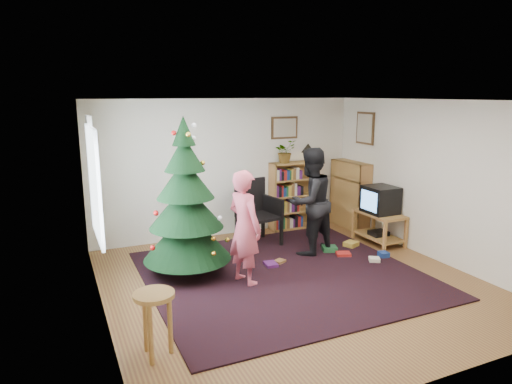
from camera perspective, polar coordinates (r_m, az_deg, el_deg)
name	(u,v)px	position (r m, az deg, el deg)	size (l,w,h in m)	color
floor	(292,282)	(6.52, 4.56, -11.18)	(5.00, 5.00, 0.00)	brown
ceiling	(296,100)	(5.99, 4.98, 11.35)	(5.00, 5.00, 0.00)	white
wall_back	(228,168)	(8.37, -3.56, 3.01)	(5.00, 0.02, 2.50)	silver
wall_front	(436,254)	(4.21, 21.58, -7.17)	(5.00, 0.02, 2.50)	silver
wall_left	(98,215)	(5.41, -19.10, -2.76)	(0.02, 5.00, 2.50)	silver
wall_right	(434,181)	(7.65, 21.39, 1.31)	(0.02, 5.00, 2.50)	silver
rug	(282,274)	(6.76, 3.32, -10.19)	(3.80, 3.60, 0.02)	black
window_pane	(94,184)	(5.95, -19.54, 0.98)	(0.04, 1.20, 1.40)	silver
curtain	(93,174)	(6.64, -19.74, 2.08)	(0.06, 0.35, 1.60)	white
picture_back	(284,128)	(8.73, 3.58, 8.03)	(0.55, 0.03, 0.42)	#4C3319
picture_right	(365,128)	(8.84, 13.50, 7.77)	(0.03, 0.50, 0.60)	#4C3319
christmas_tree	(186,211)	(6.55, -8.72, -2.34)	(1.26, 1.26, 2.29)	#3F2816
bookshelf_back	(294,195)	(8.87, 4.72, -0.32)	(0.95, 0.30, 1.30)	#AD753E
bookshelf_right	(350,194)	(9.10, 11.68, -0.23)	(0.30, 0.95, 1.30)	#AD753E
tv_stand	(379,225)	(8.31, 15.12, -3.99)	(0.51, 0.92, 0.55)	#AD753E
crt_tv	(380,200)	(8.20, 15.28, -0.92)	(0.50, 0.54, 0.47)	black
armchair	(256,209)	(7.95, -0.01, -2.13)	(0.71, 0.71, 1.13)	black
stool	(154,307)	(4.73, -12.58, -13.90)	(0.41, 0.41, 0.68)	#AD753E
person_standing	(245,228)	(6.23, -1.43, -4.47)	(0.58, 0.38, 1.60)	#CB5164
person_by_chair	(310,202)	(7.41, 6.80, -1.22)	(0.85, 0.66, 1.75)	black
potted_plant	(285,151)	(8.63, 3.65, 5.09)	(0.39, 0.34, 0.43)	gray
table_lamp	(308,149)	(8.88, 6.52, 5.34)	(0.26, 0.26, 0.35)	#A57F33
floor_clutter	(334,255)	(7.50, 9.71, -7.81)	(2.02, 0.95, 0.08)	#A51E19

